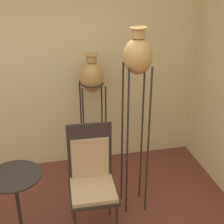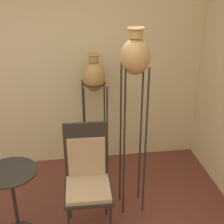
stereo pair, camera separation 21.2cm
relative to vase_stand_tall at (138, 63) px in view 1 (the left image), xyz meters
The scene contains 5 objects.
wall_back 1.53m from the vase_stand_tall, 130.65° to the left, with size 8.26×0.06×2.70m.
vase_stand_tall is the anchor object (origin of this frame).
vase_stand_medium 0.96m from the vase_stand_tall, 111.93° to the left, with size 0.30×0.30×1.61m.
chair 1.20m from the vase_stand_tall, 156.58° to the right, with size 0.48×0.49×1.15m.
side_table 1.70m from the vase_stand_tall, 168.23° to the right, with size 0.52×0.52×0.77m.
Camera 1 is at (0.13, -1.76, 2.48)m, focal length 50.00 mm.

